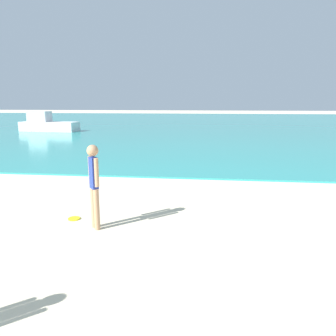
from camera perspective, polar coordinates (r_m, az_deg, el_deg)
The scene contains 4 objects.
water at distance 40.51m, azimuth 6.36°, elevation 8.04°, with size 160.00×60.00×0.06m, color teal.
person_standing at distance 6.55m, azimuth -13.00°, elevation -2.41°, with size 0.29×0.32×1.72m.
frisbee at distance 7.47m, azimuth -16.31°, elevation -8.61°, with size 0.26×0.26×0.03m, color yellow.
boat_near at distance 29.88m, azimuth -20.63°, elevation 7.28°, with size 5.08×2.01×1.69m.
Camera 1 is at (0.50, 1.76, 2.54)m, focal length 34.35 mm.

